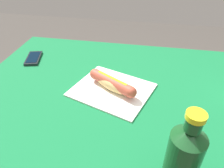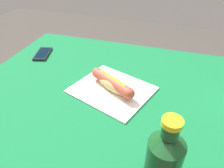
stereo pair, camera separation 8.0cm
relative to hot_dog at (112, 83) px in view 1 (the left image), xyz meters
name	(u,v)px [view 1 (the left image)]	position (x,y,z in m)	size (l,w,h in m)	color
dining_table	(122,121)	(-0.05, 0.01, -0.18)	(1.17, 0.86, 0.78)	brown
paper_wrapper	(112,90)	(0.00, 0.00, -0.03)	(0.28, 0.24, 0.01)	white
hot_dog	(112,83)	(0.00, 0.00, 0.00)	(0.19, 0.13, 0.05)	#E5BC75
cell_phone	(34,58)	(0.41, -0.17, -0.03)	(0.09, 0.14, 0.01)	black
soda_bottle	(183,158)	(-0.22, 0.34, 0.07)	(0.07, 0.07, 0.23)	#14471E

